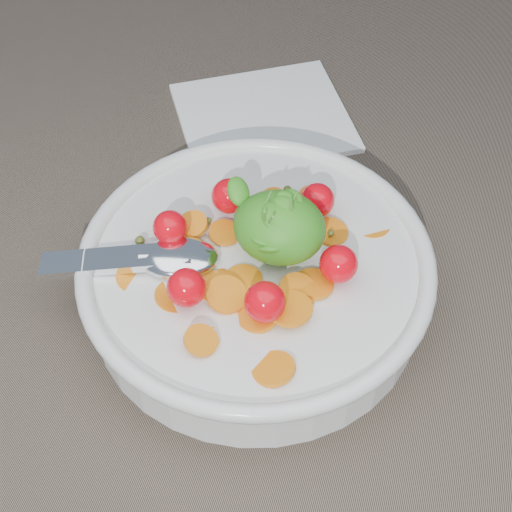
# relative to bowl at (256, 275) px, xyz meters

# --- Properties ---
(ground) EXTENTS (6.00, 6.00, 0.00)m
(ground) POSITION_rel_bowl_xyz_m (-0.03, -0.02, -0.03)
(ground) COLOR #6E5F4F
(ground) RESTS_ON ground
(bowl) EXTENTS (0.27, 0.25, 0.11)m
(bowl) POSITION_rel_bowl_xyz_m (0.00, 0.00, 0.00)
(bowl) COLOR white
(bowl) RESTS_ON ground
(napkin) EXTENTS (0.20, 0.19, 0.01)m
(napkin) POSITION_rel_bowl_xyz_m (-0.05, 0.20, -0.03)
(napkin) COLOR white
(napkin) RESTS_ON ground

